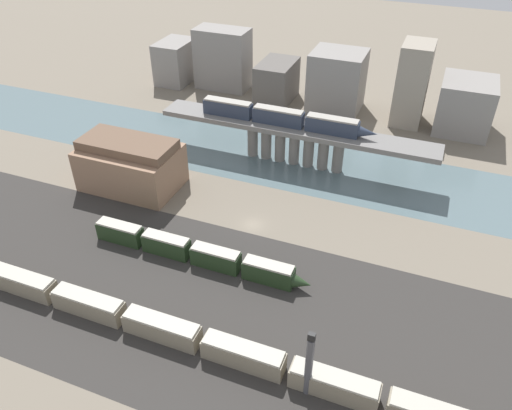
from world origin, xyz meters
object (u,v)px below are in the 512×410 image
signal_tower (309,365)px  train_on_bridge (284,117)px  train_yard_mid (196,253)px  warehouse_building (131,164)px  train_yard_near (211,345)px

signal_tower → train_on_bridge: bearing=112.0°
train_yard_mid → warehouse_building: size_ratio=2.03×
train_on_bridge → train_yard_mid: (-2.98, -41.45, -9.77)m
warehouse_building → signal_tower: size_ratio=1.74×
train_on_bridge → warehouse_building: (-28.43, -23.27, -6.20)m
train_yard_near → train_yard_mid: size_ratio=2.62×
train_on_bridge → signal_tower: train_on_bridge is taller
train_on_bridge → train_yard_near: (8.89, -59.47, -9.90)m
train_yard_mid → warehouse_building: warehouse_building is taller
train_on_bridge → train_yard_mid: size_ratio=0.98×
train_yard_mid → train_on_bridge: bearing=85.9°
train_on_bridge → signal_tower: bearing=-68.0°
train_on_bridge → train_yard_near: bearing=-81.5°
train_on_bridge → train_yard_mid: train_on_bridge is taller
train_on_bridge → warehouse_building: size_ratio=1.99×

